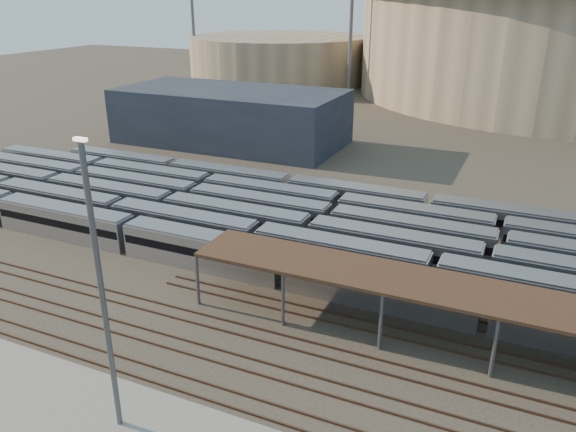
{
  "coord_description": "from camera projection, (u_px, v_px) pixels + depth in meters",
  "views": [
    {
      "loc": [
        18.09,
        -36.54,
        26.9
      ],
      "look_at": [
        -3.77,
        12.0,
        5.56
      ],
      "focal_mm": 35.0,
      "sensor_mm": 36.0,
      "label": 1
    }
  ],
  "objects": [
    {
      "name": "yard_light_pole",
      "position": [
        102.0,
        294.0,
        33.7
      ],
      "size": [
        0.8,
        0.36,
        19.4
      ],
      "color": "#56565B",
      "rests_on": "apron"
    },
    {
      "name": "apron",
      "position": [
        103.0,
        428.0,
        37.0
      ],
      "size": [
        50.0,
        9.0,
        0.2
      ],
      "primitive_type": "cube",
      "color": "gray",
      "rests_on": "ground"
    },
    {
      "name": "secondary_arena",
      "position": [
        279.0,
        59.0,
        178.11
      ],
      "size": [
        56.0,
        56.0,
        14.0
      ],
      "primitive_type": "cylinder",
      "color": "#9B8869",
      "rests_on": "ground"
    },
    {
      "name": "service_building",
      "position": [
        231.0,
        116.0,
        105.85
      ],
      "size": [
        42.0,
        20.0,
        10.0
      ],
      "primitive_type": "cube",
      "color": "#1E232D",
      "rests_on": "ground"
    },
    {
      "name": "inspection_shed",
      "position": [
        564.0,
        314.0,
        40.97
      ],
      "size": [
        60.3,
        6.0,
        5.3
      ],
      "color": "#56565B",
      "rests_on": "ground"
    },
    {
      "name": "floodlight_3",
      "position": [
        460.0,
        13.0,
        179.36
      ],
      "size": [
        4.0,
        1.0,
        38.4
      ],
      "color": "#56565B",
      "rests_on": "ground"
    },
    {
      "name": "floodlight_1",
      "position": [
        192.0,
        13.0,
        174.1
      ],
      "size": [
        4.0,
        1.0,
        38.4
      ],
      "color": "#56565B",
      "rests_on": "ground"
    },
    {
      "name": "ground",
      "position": [
        271.0,
        331.0,
        47.83
      ],
      "size": [
        420.0,
        420.0,
        0.0
      ],
      "primitive_type": "plane",
      "color": "#383026",
      "rests_on": "ground"
    },
    {
      "name": "subway_trains",
      "position": [
        328.0,
        230.0,
        63.48
      ],
      "size": [
        127.05,
        23.9,
        3.6
      ],
      "color": "#ABABB0",
      "rests_on": "ground"
    },
    {
      "name": "empty_tracks",
      "position": [
        242.0,
        363.0,
        43.56
      ],
      "size": [
        170.0,
        9.62,
        0.18
      ],
      "color": "#4C3323",
      "rests_on": "ground"
    },
    {
      "name": "floodlight_0",
      "position": [
        351.0,
        18.0,
        144.67
      ],
      "size": [
        4.0,
        1.0,
        38.4
      ],
      "color": "#56565B",
      "rests_on": "ground"
    }
  ]
}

